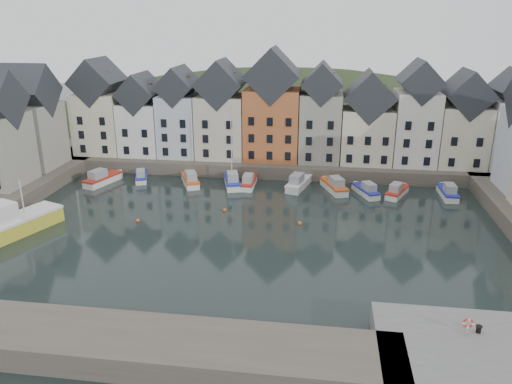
% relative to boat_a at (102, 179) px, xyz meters
% --- Properties ---
extents(ground, '(260.00, 260.00, 0.00)m').
position_rel_boat_a_xyz_m(ground, '(24.74, -16.59, -0.78)').
color(ground, black).
rests_on(ground, ground).
extents(far_quay, '(90.00, 16.00, 2.00)m').
position_rel_boat_a_xyz_m(far_quay, '(24.74, 13.41, 0.22)').
color(far_quay, '#4E483B').
rests_on(far_quay, ground).
extents(near_quay, '(18.00, 10.00, 2.00)m').
position_rel_boat_a_xyz_m(near_quay, '(46.74, -36.59, 0.22)').
color(near_quay, '#60605E').
rests_on(near_quay, ground).
extents(near_wall, '(50.00, 6.00, 2.00)m').
position_rel_boat_a_xyz_m(near_wall, '(14.74, -38.59, 0.22)').
color(near_wall, '#4E483B').
rests_on(near_wall, ground).
extents(hillside, '(153.60, 70.40, 64.00)m').
position_rel_boat_a_xyz_m(hillside, '(24.76, 39.41, -18.74)').
color(hillside, '#223018').
rests_on(hillside, ground).
extents(far_terrace, '(72.37, 8.16, 17.78)m').
position_rel_boat_a_xyz_m(far_terrace, '(27.95, 11.41, 8.10)').
color(far_terrace, beige).
rests_on(far_terrace, far_quay).
extents(left_terrace, '(7.65, 17.00, 15.69)m').
position_rel_boat_a_xyz_m(left_terrace, '(-11.26, -3.08, 8.10)').
color(left_terrace, gray).
rests_on(left_terrace, left_quay).
extents(mooring_buoys, '(20.50, 5.50, 0.50)m').
position_rel_boat_a_xyz_m(mooring_buoys, '(20.74, -11.25, -0.63)').
color(mooring_buoys, '#D05018').
rests_on(mooring_buoys, ground).
extents(boat_a, '(4.06, 7.11, 2.61)m').
position_rel_boat_a_xyz_m(boat_a, '(0.00, 0.00, 0.00)').
color(boat_a, silver).
rests_on(boat_a, ground).
extents(boat_b, '(3.34, 5.64, 2.07)m').
position_rel_boat_a_xyz_m(boat_b, '(5.31, 2.43, -0.16)').
color(boat_b, silver).
rests_on(boat_b, ground).
extents(boat_c, '(4.40, 6.62, 2.44)m').
position_rel_boat_a_xyz_m(boat_c, '(13.44, 1.49, -0.05)').
color(boat_c, silver).
rests_on(boat_c, ground).
extents(boat_d, '(3.74, 6.99, 12.77)m').
position_rel_boat_a_xyz_m(boat_d, '(19.85, 1.76, 0.05)').
color(boat_d, silver).
rests_on(boat_d, ground).
extents(boat_e, '(1.85, 5.95, 2.28)m').
position_rel_boat_a_xyz_m(boat_e, '(22.33, 1.79, -0.10)').
color(boat_e, silver).
rests_on(boat_e, ground).
extents(boat_f, '(3.75, 7.16, 2.63)m').
position_rel_boat_a_xyz_m(boat_f, '(29.73, 2.06, 0.01)').
color(boat_f, silver).
rests_on(boat_f, ground).
extents(boat_g, '(4.30, 6.88, 2.53)m').
position_rel_boat_a_xyz_m(boat_g, '(35.03, 1.53, -0.02)').
color(boat_g, silver).
rests_on(boat_g, ground).
extents(boat_h, '(3.94, 6.05, 2.23)m').
position_rel_boat_a_xyz_m(boat_h, '(39.54, 0.44, -0.11)').
color(boat_h, silver).
rests_on(boat_h, ground).
extents(boat_i, '(4.06, 6.06, 2.24)m').
position_rel_boat_a_xyz_m(boat_i, '(43.80, 0.61, -0.11)').
color(boat_i, silver).
rests_on(boat_i, ground).
extents(boat_j, '(2.03, 6.13, 2.34)m').
position_rel_boat_a_xyz_m(boat_j, '(50.87, 1.15, -0.08)').
color(boat_j, silver).
rests_on(boat_j, ground).
extents(large_vessel, '(7.69, 13.02, 6.57)m').
position_rel_boat_a_xyz_m(large_vessel, '(-2.50, -20.21, 0.77)').
color(large_vessel, gold).
rests_on(large_vessel, ground).
extents(mooring_bollard, '(0.48, 0.48, 0.56)m').
position_rel_boat_a_xyz_m(mooring_bollard, '(45.26, -34.80, 1.53)').
color(mooring_bollard, black).
rests_on(mooring_bollard, near_quay).
extents(life_ring_post, '(0.80, 0.17, 1.30)m').
position_rel_boat_a_xyz_m(life_ring_post, '(44.36, -35.07, 2.08)').
color(life_ring_post, gray).
rests_on(life_ring_post, near_quay).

